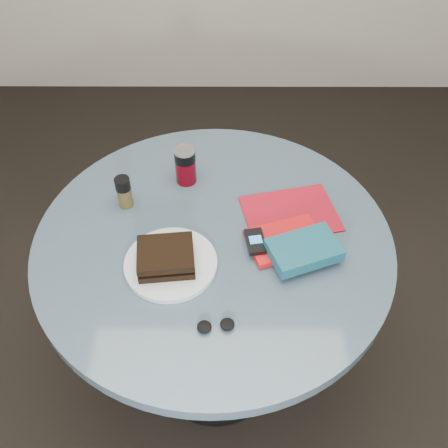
{
  "coord_description": "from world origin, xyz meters",
  "views": [
    {
      "loc": [
        0.03,
        -0.93,
        1.79
      ],
      "look_at": [
        0.03,
        0.0,
        0.8
      ],
      "focal_mm": 40.0,
      "sensor_mm": 36.0,
      "label": 1
    }
  ],
  "objects_px": {
    "table": "(214,272)",
    "pepper_grinder": "(124,192)",
    "novel": "(304,250)",
    "soda_can": "(185,165)",
    "headphones": "(216,326)",
    "sandwich": "(166,257)",
    "magazine": "(290,213)",
    "plate": "(171,264)",
    "mp3_player": "(255,241)",
    "red_book": "(285,240)"
  },
  "relations": [
    {
      "from": "table",
      "to": "pepper_grinder",
      "type": "xyz_separation_m",
      "value": [
        -0.26,
        0.12,
        0.22
      ]
    },
    {
      "from": "table",
      "to": "novel",
      "type": "xyz_separation_m",
      "value": [
        0.24,
        -0.08,
        0.2
      ]
    },
    {
      "from": "soda_can",
      "to": "headphones",
      "type": "height_order",
      "value": "soda_can"
    },
    {
      "from": "table",
      "to": "headphones",
      "type": "height_order",
      "value": "headphones"
    },
    {
      "from": "sandwich",
      "to": "magazine",
      "type": "height_order",
      "value": "sandwich"
    },
    {
      "from": "plate",
      "to": "headphones",
      "type": "xyz_separation_m",
      "value": [
        0.12,
        -0.19,
        0.0
      ]
    },
    {
      "from": "pepper_grinder",
      "to": "magazine",
      "type": "distance_m",
      "value": 0.49
    },
    {
      "from": "sandwich",
      "to": "mp3_player",
      "type": "bearing_deg",
      "value": 15.6
    },
    {
      "from": "sandwich",
      "to": "soda_can",
      "type": "xyz_separation_m",
      "value": [
        0.03,
        0.34,
        0.02
      ]
    },
    {
      "from": "soda_can",
      "to": "red_book",
      "type": "height_order",
      "value": "soda_can"
    },
    {
      "from": "sandwich",
      "to": "mp3_player",
      "type": "relative_size",
      "value": 1.69
    },
    {
      "from": "novel",
      "to": "soda_can",
      "type": "bearing_deg",
      "value": 115.44
    },
    {
      "from": "soda_can",
      "to": "novel",
      "type": "relative_size",
      "value": 0.66
    },
    {
      "from": "table",
      "to": "sandwich",
      "type": "height_order",
      "value": "sandwich"
    },
    {
      "from": "sandwich",
      "to": "pepper_grinder",
      "type": "bearing_deg",
      "value": 120.83
    },
    {
      "from": "red_book",
      "to": "headphones",
      "type": "height_order",
      "value": "red_book"
    },
    {
      "from": "plate",
      "to": "pepper_grinder",
      "type": "xyz_separation_m",
      "value": [
        -0.15,
        0.23,
        0.04
      ]
    },
    {
      "from": "pepper_grinder",
      "to": "mp3_player",
      "type": "bearing_deg",
      "value": -24.21
    },
    {
      "from": "table",
      "to": "soda_can",
      "type": "bearing_deg",
      "value": 110.59
    },
    {
      "from": "plate",
      "to": "pepper_grinder",
      "type": "distance_m",
      "value": 0.28
    },
    {
      "from": "red_book",
      "to": "soda_can",
      "type": "bearing_deg",
      "value": 119.9
    },
    {
      "from": "pepper_grinder",
      "to": "novel",
      "type": "height_order",
      "value": "pepper_grinder"
    },
    {
      "from": "mp3_player",
      "to": "soda_can",
      "type": "bearing_deg",
      "value": 126.2
    },
    {
      "from": "plate",
      "to": "magazine",
      "type": "xyz_separation_m",
      "value": [
        0.33,
        0.19,
        -0.01
      ]
    },
    {
      "from": "mp3_player",
      "to": "plate",
      "type": "bearing_deg",
      "value": -165.01
    },
    {
      "from": "table",
      "to": "sandwich",
      "type": "distance_m",
      "value": 0.26
    },
    {
      "from": "sandwich",
      "to": "novel",
      "type": "relative_size",
      "value": 0.87
    },
    {
      "from": "red_book",
      "to": "novel",
      "type": "xyz_separation_m",
      "value": [
        0.04,
        -0.06,
        0.03
      ]
    },
    {
      "from": "sandwich",
      "to": "headphones",
      "type": "relative_size",
      "value": 1.66
    },
    {
      "from": "plate",
      "to": "pepper_grinder",
      "type": "relative_size",
      "value": 2.42
    },
    {
      "from": "table",
      "to": "soda_can",
      "type": "distance_m",
      "value": 0.33
    },
    {
      "from": "table",
      "to": "mp3_player",
      "type": "xyz_separation_m",
      "value": [
        0.11,
        -0.04,
        0.19
      ]
    },
    {
      "from": "plate",
      "to": "sandwich",
      "type": "distance_m",
      "value": 0.04
    },
    {
      "from": "red_book",
      "to": "headphones",
      "type": "bearing_deg",
      "value": -142.75
    },
    {
      "from": "novel",
      "to": "red_book",
      "type": "bearing_deg",
      "value": 106.71
    },
    {
      "from": "sandwich",
      "to": "soda_can",
      "type": "distance_m",
      "value": 0.34
    },
    {
      "from": "plate",
      "to": "soda_can",
      "type": "height_order",
      "value": "soda_can"
    },
    {
      "from": "novel",
      "to": "headphones",
      "type": "bearing_deg",
      "value": -157.95
    },
    {
      "from": "table",
      "to": "red_book",
      "type": "height_order",
      "value": "red_book"
    },
    {
      "from": "plate",
      "to": "sandwich",
      "type": "bearing_deg",
      "value": -151.59
    },
    {
      "from": "pepper_grinder",
      "to": "magazine",
      "type": "xyz_separation_m",
      "value": [
        0.48,
        -0.04,
        -0.05
      ]
    },
    {
      "from": "red_book",
      "to": "plate",
      "type": "bearing_deg",
      "value": 176.33
    },
    {
      "from": "table",
      "to": "magazine",
      "type": "bearing_deg",
      "value": 21.5
    },
    {
      "from": "soda_can",
      "to": "novel",
      "type": "bearing_deg",
      "value": -43.83
    },
    {
      "from": "plate",
      "to": "soda_can",
      "type": "distance_m",
      "value": 0.34
    },
    {
      "from": "magazine",
      "to": "table",
      "type": "bearing_deg",
      "value": -171.21
    },
    {
      "from": "novel",
      "to": "headphones",
      "type": "height_order",
      "value": "novel"
    },
    {
      "from": "sandwich",
      "to": "mp3_player",
      "type": "distance_m",
      "value": 0.24
    },
    {
      "from": "headphones",
      "to": "soda_can",
      "type": "bearing_deg",
      "value": 100.64
    },
    {
      "from": "table",
      "to": "pepper_grinder",
      "type": "distance_m",
      "value": 0.36
    }
  ]
}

